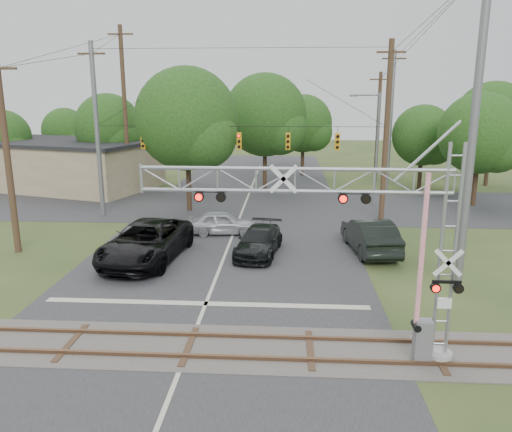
# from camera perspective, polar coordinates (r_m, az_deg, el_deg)

# --- Properties ---
(ground) EXTENTS (160.00, 160.00, 0.00)m
(ground) POSITION_cam_1_polar(r_m,az_deg,el_deg) (15.53, -9.15, -18.12)
(ground) COLOR #304520
(ground) RESTS_ON ground
(road_main) EXTENTS (14.00, 90.00, 0.02)m
(road_main) POSITION_cam_1_polar(r_m,az_deg,el_deg) (24.45, -4.06, -5.75)
(road_main) COLOR #2A2A2C
(road_main) RESTS_ON ground
(road_cross) EXTENTS (90.00, 12.00, 0.02)m
(road_cross) POSITION_cam_1_polar(r_m,az_deg,el_deg) (37.86, -1.29, 1.31)
(road_cross) COLOR #2A2A2C
(road_cross) RESTS_ON ground
(railroad_track) EXTENTS (90.00, 3.20, 0.17)m
(railroad_track) POSITION_cam_1_polar(r_m,az_deg,el_deg) (17.21, -7.67, -14.56)
(railroad_track) COLOR #49433F
(railroad_track) RESTS_ON ground
(crossing_gantry) EXTENTS (9.70, 0.87, 6.84)m
(crossing_gantry) POSITION_cam_1_polar(r_m,az_deg,el_deg) (15.14, 10.98, -1.65)
(crossing_gantry) COLOR #999893
(crossing_gantry) RESTS_ON ground
(traffic_signal_span) EXTENTS (19.34, 0.36, 11.50)m
(traffic_signal_span) POSITION_cam_1_polar(r_m,az_deg,el_deg) (33.01, -0.30, 9.41)
(traffic_signal_span) COLOR slate
(traffic_signal_span) RESTS_ON ground
(pickup_black) EXTENTS (3.89, 7.23, 1.93)m
(pickup_black) POSITION_cam_1_polar(r_m,az_deg,el_deg) (25.62, -12.44, -2.89)
(pickup_black) COLOR black
(pickup_black) RESTS_ON ground
(car_dark) EXTENTS (2.64, 5.09, 1.41)m
(car_dark) POSITION_cam_1_polar(r_m,az_deg,el_deg) (26.02, 0.35, -2.90)
(car_dark) COLOR black
(car_dark) RESTS_ON ground
(sedan_silver) EXTENTS (4.18, 1.97, 1.38)m
(sedan_silver) POSITION_cam_1_polar(r_m,az_deg,el_deg) (29.88, -3.84, -0.76)
(sedan_silver) COLOR #AAADB2
(sedan_silver) RESTS_ON ground
(suv_dark) EXTENTS (2.59, 5.66, 1.80)m
(suv_dark) POSITION_cam_1_polar(r_m,az_deg,el_deg) (27.10, 12.89, -2.15)
(suv_dark) COLOR black
(suv_dark) RESTS_ON ground
(commercial_building) EXTENTS (19.84, 13.97, 4.19)m
(commercial_building) POSITION_cam_1_polar(r_m,az_deg,el_deg) (48.64, -22.00, 5.60)
(commercial_building) COLOR #997F66
(commercial_building) RESTS_ON ground
(streetlight) EXTENTS (2.21, 0.23, 8.29)m
(streetlight) POSITION_cam_1_polar(r_m,az_deg,el_deg) (37.63, 13.42, 8.00)
(streetlight) COLOR slate
(streetlight) RESTS_ON ground
(utility_poles) EXTENTS (24.96, 28.72, 13.60)m
(utility_poles) POSITION_cam_1_polar(r_m,az_deg,el_deg) (35.31, 2.85, 10.39)
(utility_poles) COLOR #482C21
(utility_poles) RESTS_ON ground
(treeline) EXTENTS (49.78, 23.27, 10.08)m
(treeline) POSITION_cam_1_polar(r_m,az_deg,el_deg) (43.10, 2.37, 10.46)
(treeline) COLOR #372619
(treeline) RESTS_ON ground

